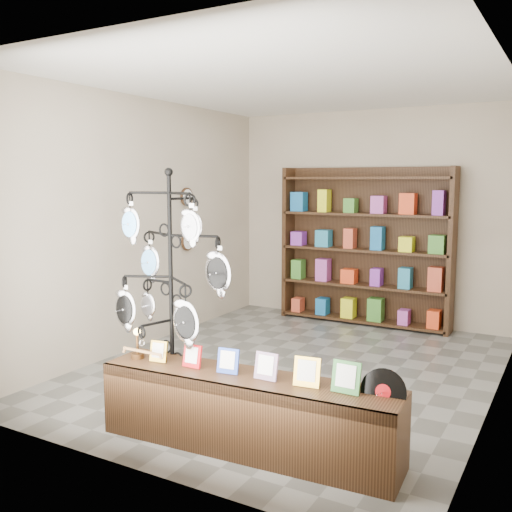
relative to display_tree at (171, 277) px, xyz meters
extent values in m
plane|color=slate|center=(0.31, 1.69, -1.22)|extent=(5.00, 5.00, 0.00)
plane|color=#B7A993|center=(0.31, 4.19, 0.28)|extent=(4.00, 0.00, 4.00)
plane|color=#B7A993|center=(0.31, -0.81, 0.28)|extent=(4.00, 0.00, 4.00)
plane|color=#B7A993|center=(-1.69, 1.69, 0.28)|extent=(0.00, 5.00, 5.00)
plane|color=#B7A993|center=(2.31, 1.69, 0.28)|extent=(0.00, 5.00, 5.00)
plane|color=white|center=(0.31, 1.69, 1.78)|extent=(5.00, 5.00, 0.00)
cylinder|color=black|center=(0.00, 0.00, -1.21)|extent=(0.47, 0.47, 0.03)
cylinder|color=black|center=(0.00, 0.00, -0.19)|extent=(0.04, 0.04, 2.06)
sphere|color=black|center=(0.00, 0.00, 0.86)|extent=(0.07, 0.07, 0.07)
ellipsoid|color=silver|center=(0.02, 0.22, -0.57)|extent=(0.11, 0.05, 0.22)
cube|color=#BB834E|center=(-0.08, -0.28, -0.56)|extent=(0.39, 0.02, 0.04)
cube|color=black|center=(0.82, -0.16, -0.94)|extent=(2.35, 0.62, 0.57)
cube|color=gold|center=(0.03, -0.21, -0.57)|extent=(0.15, 0.06, 0.17)
cube|color=red|center=(0.35, -0.19, -0.56)|extent=(0.16, 0.06, 0.18)
cube|color=#263FA5|center=(0.66, -0.17, -0.56)|extent=(0.17, 0.07, 0.19)
cube|color=#E54C33|center=(0.98, -0.15, -0.55)|extent=(0.18, 0.07, 0.20)
cube|color=gold|center=(1.30, -0.13, -0.55)|extent=(0.19, 0.07, 0.21)
cube|color=#337233|center=(1.58, -0.11, -0.54)|extent=(0.20, 0.08, 0.22)
cylinder|color=black|center=(1.82, -0.04, -0.62)|extent=(0.32, 0.09, 0.31)
cylinder|color=red|center=(1.82, -0.05, -0.62)|extent=(0.11, 0.04, 0.10)
cylinder|color=#4F3016|center=(-0.18, -0.23, -0.63)|extent=(0.11, 0.11, 0.04)
cylinder|color=#4F3016|center=(-0.18, -0.23, -0.54)|extent=(0.02, 0.02, 0.15)
sphere|color=#FFBF59|center=(-0.18, -0.23, -0.43)|extent=(0.06, 0.06, 0.06)
cube|color=black|center=(0.31, 4.13, -0.12)|extent=(2.40, 0.04, 2.20)
cube|color=black|center=(-0.87, 3.97, -0.12)|extent=(0.06, 0.36, 2.20)
cube|color=black|center=(1.49, 3.97, -0.12)|extent=(0.06, 0.36, 2.20)
cube|color=black|center=(0.31, 3.97, -1.17)|extent=(2.36, 0.36, 0.04)
cube|color=black|center=(0.31, 3.97, -0.67)|extent=(2.36, 0.36, 0.03)
cube|color=black|center=(0.31, 3.97, -0.17)|extent=(2.36, 0.36, 0.04)
cube|color=black|center=(0.31, 3.97, 0.33)|extent=(2.36, 0.36, 0.04)
cube|color=black|center=(0.31, 3.97, 0.83)|extent=(2.36, 0.36, 0.04)
cylinder|color=black|center=(-1.66, 2.49, 0.58)|extent=(0.03, 0.24, 0.24)
cylinder|color=black|center=(-1.66, 2.49, -0.02)|extent=(0.03, 0.24, 0.24)
camera|label=1|loc=(2.89, -3.67, 0.79)|focal=40.00mm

